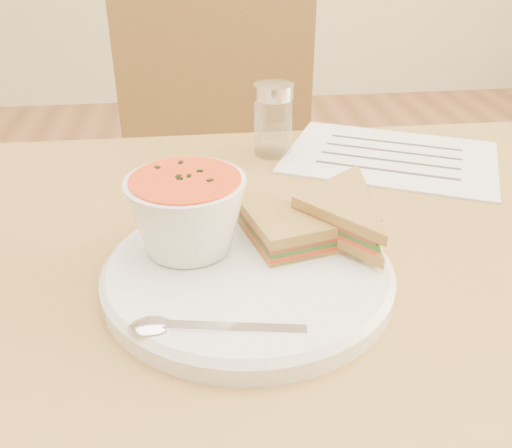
{
  "coord_description": "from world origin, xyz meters",
  "views": [
    {
      "loc": [
        -0.09,
        -0.48,
        1.06
      ],
      "look_at": [
        -0.03,
        -0.03,
        0.8
      ],
      "focal_mm": 40.0,
      "sensor_mm": 36.0,
      "label": 1
    }
  ],
  "objects": [
    {
      "name": "sandwich_half_a",
      "position": [
        -0.02,
        -0.06,
        0.78
      ],
      "size": [
        0.14,
        0.14,
        0.03
      ],
      "primitive_type": null,
      "rotation": [
        0.0,
        0.0,
        0.24
      ],
      "color": "#B58C40",
      "rests_on": "plate"
    },
    {
      "name": "paper_menu",
      "position": [
        0.19,
        0.23,
        0.75
      ],
      "size": [
        0.34,
        0.31,
        0.0
      ],
      "primitive_type": null,
      "rotation": [
        0.0,
        0.0,
        -0.45
      ],
      "color": "white",
      "rests_on": "dining_table"
    },
    {
      "name": "chair_far",
      "position": [
        -0.06,
        0.58,
        0.49
      ],
      "size": [
        0.51,
        0.51,
        0.98
      ],
      "primitive_type": null,
      "rotation": [
        0.0,
        0.0,
        2.96
      ],
      "color": "brown",
      "rests_on": "floor"
    },
    {
      "name": "sandwich_half_b",
      "position": [
        0.01,
        0.0,
        0.8
      ],
      "size": [
        0.15,
        0.15,
        0.03
      ],
      "primitive_type": null,
      "rotation": [
        0.0,
        0.0,
        -0.9
      ],
      "color": "#B58C40",
      "rests_on": "plate"
    },
    {
      "name": "condiment_shaker",
      "position": [
        0.03,
        0.26,
        0.8
      ],
      "size": [
        0.06,
        0.06,
        0.1
      ],
      "primitive_type": null,
      "rotation": [
        0.0,
        0.0,
        -0.14
      ],
      "color": "silver",
      "rests_on": "dining_table"
    },
    {
      "name": "plate",
      "position": [
        -0.04,
        -0.05,
        0.76
      ],
      "size": [
        0.33,
        0.33,
        0.02
      ],
      "primitive_type": null,
      "rotation": [
        0.0,
        0.0,
        0.26
      ],
      "color": "white",
      "rests_on": "dining_table"
    },
    {
      "name": "spoon",
      "position": [
        -0.07,
        -0.14,
        0.77
      ],
      "size": [
        0.18,
        0.06,
        0.01
      ],
      "primitive_type": null,
      "rotation": [
        0.0,
        0.0,
        -0.15
      ],
      "color": "silver",
      "rests_on": "plate"
    },
    {
      "name": "soup_bowl",
      "position": [
        -0.09,
        -0.01,
        0.8
      ],
      "size": [
        0.13,
        0.13,
        0.08
      ],
      "primitive_type": null,
      "rotation": [
        0.0,
        0.0,
        -0.18
      ],
      "color": "white",
      "rests_on": "plate"
    }
  ]
}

